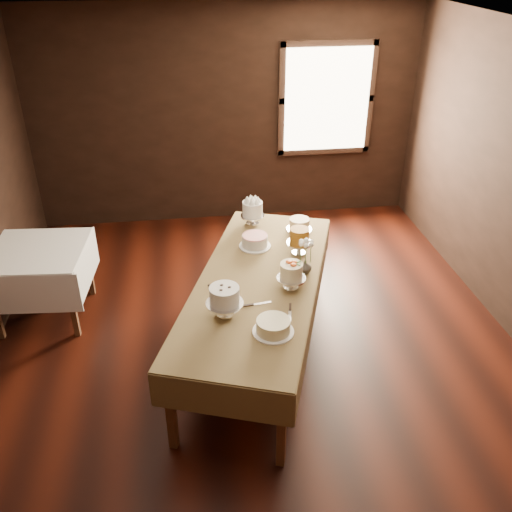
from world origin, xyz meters
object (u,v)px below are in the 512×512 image
(cake_cream, at_px, (273,327))
(flower_vase, at_px, (305,267))
(cake_server_b, at_px, (290,316))
(display_table, at_px, (258,286))
(cake_caramel, at_px, (299,243))
(cake_server_d, at_px, (295,268))
(cake_lattice, at_px, (255,242))
(cake_flowers, at_px, (291,277))
(cake_server_e, at_px, (220,293))
(cake_meringue, at_px, (252,214))
(cake_swirl, at_px, (225,303))
(cake_speckled, at_px, (299,225))
(cake_server_a, at_px, (262,303))
(side_table, at_px, (38,258))

(cake_cream, xyz_separation_m, flower_vase, (0.42, 0.81, 0.01))
(cake_server_b, bearing_deg, display_table, -150.10)
(display_table, height_order, flower_vase, flower_vase)
(flower_vase, bearing_deg, display_table, -171.90)
(display_table, distance_m, cake_caramel, 0.63)
(cake_server_d, bearing_deg, cake_lattice, 79.02)
(cake_cream, height_order, cake_server_b, cake_cream)
(flower_vase, bearing_deg, cake_flowers, -126.36)
(display_table, height_order, cake_server_e, cake_server_e)
(cake_meringue, bearing_deg, cake_flowers, -82.40)
(cake_meringue, distance_m, cake_swirl, 1.61)
(cake_flowers, bearing_deg, cake_server_d, 71.98)
(display_table, height_order, cake_server_b, cake_server_b)
(cake_speckled, bearing_deg, cake_server_a, -114.40)
(side_table, relative_size, cake_caramel, 3.56)
(cake_meringue, height_order, cake_server_a, cake_meringue)
(display_table, xyz_separation_m, cake_server_b, (0.18, -0.57, 0.06))
(cake_swirl, bearing_deg, flower_vase, 35.36)
(display_table, height_order, cake_cream, cake_cream)
(cake_caramel, xyz_separation_m, cake_cream, (-0.43, -1.15, -0.07))
(cake_flowers, distance_m, cake_swirl, 0.67)
(display_table, xyz_separation_m, cake_server_d, (0.37, 0.15, 0.06))
(side_table, height_order, cake_flowers, cake_flowers)
(cake_server_d, bearing_deg, cake_cream, -157.49)
(cake_speckled, distance_m, cake_flowers, 1.10)
(cake_server_a, xyz_separation_m, cake_server_e, (-0.34, 0.19, 0.00))
(cake_speckled, bearing_deg, flower_vase, -98.21)
(cake_server_d, bearing_deg, cake_speckled, 29.71)
(cake_lattice, xyz_separation_m, cake_server_a, (-0.07, -0.96, -0.05))
(cake_server_b, bearing_deg, cake_meringue, -164.45)
(cake_server_e, bearing_deg, side_table, -152.77)
(cake_caramel, bearing_deg, cake_server_e, -144.27)
(cake_server_e, bearing_deg, cake_cream, 1.42)
(cake_meringue, bearing_deg, cake_server_d, -73.54)
(cake_flowers, bearing_deg, cake_meringue, 97.60)
(cake_server_d, bearing_deg, cake_server_b, -150.91)
(cake_server_b, relative_size, flower_vase, 1.95)
(cake_cream, bearing_deg, cake_swirl, 142.12)
(cake_meringue, xyz_separation_m, cake_cream, (-0.08, -1.82, -0.07))
(side_table, height_order, cake_meringue, cake_meringue)
(display_table, xyz_separation_m, flower_vase, (0.43, 0.06, 0.12))
(cake_lattice, height_order, cake_caramel, cake_caramel)
(cake_speckled, height_order, flower_vase, same)
(flower_vase, bearing_deg, cake_server_a, -136.58)
(cake_caramel, height_order, flower_vase, cake_caramel)
(cake_caramel, height_order, cake_server_d, cake_caramel)
(cake_speckled, relative_size, cake_cream, 0.75)
(display_table, xyz_separation_m, cake_server_a, (-0.01, -0.36, 0.06))
(side_table, height_order, cake_server_a, cake_server_a)
(cake_server_e, bearing_deg, flower_vase, 75.80)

